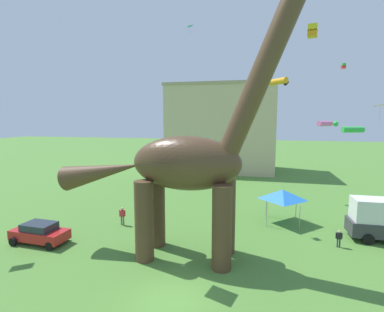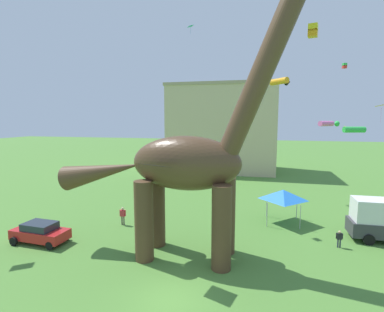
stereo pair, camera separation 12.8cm
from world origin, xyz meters
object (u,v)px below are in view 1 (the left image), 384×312
object	(u,v)px
kite_far_left	(327,124)
kite_near_high	(351,129)
festival_canopy_tent	(283,195)
kite_drifting	(380,105)
kite_mid_left	(155,166)
kite_mid_center	(280,82)
person_vendor_side	(122,214)
parked_sedan_left	(40,233)
kite_near_low	(313,31)
person_near_flyer	(339,237)
kite_far_right	(343,66)
kite_high_right	(190,26)
dinosaur_sculpture	(185,163)

from	to	relation	value
kite_far_left	kite_near_high	bearing A→B (deg)	10.54
festival_canopy_tent	kite_drifting	world-z (taller)	kite_drifting
kite_mid_left	kite_mid_center	xyz separation A→B (m)	(7.83, 19.93, 6.93)
person_vendor_side	festival_canopy_tent	distance (m)	14.27
parked_sedan_left	kite_mid_center	world-z (taller)	kite_mid_center
kite_far_left	kite_near_low	bearing A→B (deg)	-105.41
parked_sedan_left	kite_near_high	xyz separation A→B (m)	(26.50, 21.24, 7.17)
person_near_flyer	person_vendor_side	xyz separation A→B (m)	(-17.29, 0.47, 0.19)
kite_far_right	kite_mid_left	bearing A→B (deg)	-127.16
kite_near_high	kite_far_left	size ratio (longest dim) A/B	1.14
kite_near_low	kite_near_high	distance (m)	20.02
person_near_flyer	kite_mid_center	world-z (taller)	kite_mid_center
kite_drifting	kite_far_left	bearing A→B (deg)	115.96
kite_mid_left	kite_high_right	bearing A→B (deg)	93.44
kite_near_low	parked_sedan_left	bearing A→B (deg)	-167.90
person_near_flyer	kite_mid_left	distance (m)	14.44
kite_high_right	kite_mid_center	bearing A→B (deg)	45.67
kite_far_right	person_vendor_side	bearing A→B (deg)	-149.47
kite_near_low	kite_far_left	world-z (taller)	kite_near_low
kite_near_high	kite_drifting	xyz separation A→B (m)	(0.40, -7.28, 2.55)
festival_canopy_tent	kite_high_right	bearing A→B (deg)	177.35
kite_far_right	festival_canopy_tent	bearing A→B (deg)	-128.56
person_near_flyer	festival_canopy_tent	distance (m)	6.01
festival_canopy_tent	kite_high_right	world-z (taller)	kite_high_right
kite_near_high	kite_drifting	distance (m)	7.72
kite_mid_left	kite_near_low	size ratio (longest dim) A/B	2.31
parked_sedan_left	kite_far_left	xyz separation A→B (m)	(23.62, 20.71, 7.88)
kite_mid_center	festival_canopy_tent	bearing A→B (deg)	-89.59
kite_mid_center	kite_far_right	xyz separation A→B (m)	(6.21, -1.39, 1.24)
dinosaur_sculpture	kite_mid_center	xyz separation A→B (m)	(6.74, 17.37, 7.13)
person_near_flyer	dinosaur_sculpture	bearing A→B (deg)	-69.69
kite_drifting	person_vendor_side	bearing A→B (deg)	-158.11
dinosaur_sculpture	person_vendor_side	xyz separation A→B (m)	(-6.82, 4.32, -5.41)
person_vendor_side	kite_high_right	bearing A→B (deg)	52.51
person_vendor_side	kite_near_low	world-z (taller)	kite_near_low
person_vendor_side	kite_high_right	size ratio (longest dim) A/B	2.03
dinosaur_sculpture	parked_sedan_left	world-z (taller)	dinosaur_sculpture
dinosaur_sculpture	person_vendor_side	bearing A→B (deg)	174.47
parked_sedan_left	kite_near_high	world-z (taller)	kite_near_high
parked_sedan_left	kite_far_right	xyz separation A→B (m)	(24.04, 16.53, 13.93)
person_vendor_side	kite_far_right	bearing A→B (deg)	42.34
parked_sedan_left	kite_near_high	distance (m)	34.71
kite_far_left	kite_drifting	bearing A→B (deg)	-64.04
kite_near_low	kite_drifting	bearing A→B (deg)	51.48
parked_sedan_left	person_near_flyer	distance (m)	22.01
festival_canopy_tent	kite_far_right	size ratio (longest dim) A/B	5.98
parked_sedan_left	kite_mid_center	distance (m)	28.29
kite_near_high	kite_drifting	bearing A→B (deg)	-86.84
kite_far_left	person_vendor_side	bearing A→B (deg)	-140.70
dinosaur_sculpture	kite_mid_center	world-z (taller)	dinosaur_sculpture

